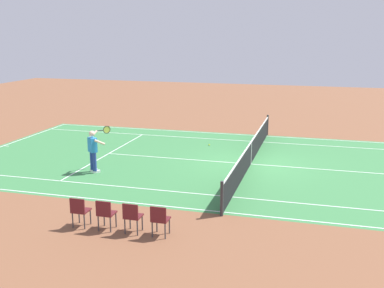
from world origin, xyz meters
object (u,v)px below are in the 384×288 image
spectator_chair_0 (160,218)px  spectator_chair_1 (132,215)px  tennis_player_near (93,149)px  spectator_chair_3 (80,210)px  tennis_net (251,153)px  tennis_ball (209,145)px  spectator_chair_2 (105,212)px

spectator_chair_0 → spectator_chair_1: size_ratio=1.00×
tennis_player_near → spectator_chair_3: (-2.07, 4.91, -0.41)m
tennis_net → spectator_chair_3: (3.64, 7.66, 0.03)m
tennis_net → spectator_chair_3: size_ratio=13.30×
tennis_player_near → tennis_ball: size_ratio=25.71×
spectator_chair_1 → tennis_ball: bearing=-88.1°
tennis_player_near → spectator_chair_2: tennis_player_near is taller
tennis_net → spectator_chair_0: 7.76m
spectator_chair_2 → spectator_chair_3: size_ratio=1.00×
spectator_chair_2 → spectator_chair_3: bearing=0.0°
tennis_net → spectator_chair_3: bearing=64.6°
spectator_chair_1 → tennis_player_near: bearing=-53.5°
tennis_net → spectator_chair_1: bearing=74.9°
tennis_ball → spectator_chair_3: 10.45m
tennis_net → spectator_chair_2: (2.85, 7.66, 0.03)m
spectator_chair_1 → spectator_chair_3: same height
spectator_chair_2 → spectator_chair_3: same height
tennis_player_near → spectator_chair_1: (-3.64, 4.91, -0.41)m
spectator_chair_0 → spectator_chair_2: (1.57, 0.00, 0.00)m
tennis_player_near → spectator_chair_2: (-2.85, 4.91, -0.41)m
tennis_net → spectator_chair_0: bearing=80.5°
spectator_chair_3 → spectator_chair_0: bearing=180.0°
spectator_chair_3 → tennis_ball: bearing=-96.7°
tennis_ball → spectator_chair_2: (0.44, 10.37, 0.49)m
tennis_player_near → tennis_ball: (-3.29, -5.46, -0.90)m
tennis_ball → spectator_chair_0: bearing=96.2°
spectator_chair_0 → spectator_chair_1: same height
spectator_chair_3 → tennis_net: bearing=-115.4°
spectator_chair_2 → tennis_player_near: bearing=-59.8°
spectator_chair_0 → spectator_chair_1: 0.79m
tennis_ball → spectator_chair_0: spectator_chair_0 is taller
tennis_player_near → spectator_chair_3: size_ratio=1.93×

